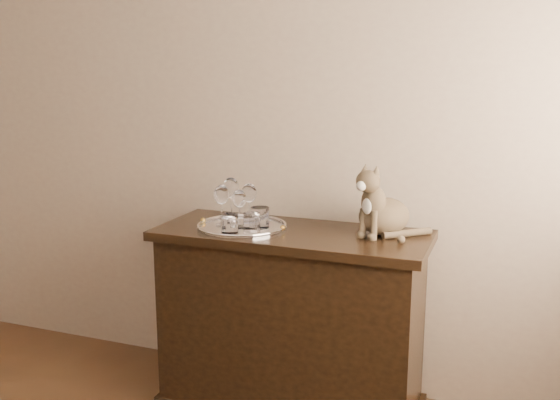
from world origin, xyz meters
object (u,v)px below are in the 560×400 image
(wine_glass_b, at_px, (249,203))
(tumbler_c, at_px, (260,218))
(sideboard, at_px, (291,322))
(wine_glass_d, at_px, (239,209))
(tumbler_a, at_px, (252,222))
(tumbler_b, at_px, (230,224))
(wine_glass_c, at_px, (222,205))
(tray, at_px, (242,227))
(wine_glass_a, at_px, (231,199))
(cat, at_px, (385,198))

(wine_glass_b, xyz_separation_m, tumbler_c, (0.08, -0.06, -0.05))
(sideboard, bearing_deg, tumbler_c, -169.61)
(wine_glass_b, xyz_separation_m, wine_glass_d, (-0.01, -0.08, -0.01))
(tumbler_a, xyz_separation_m, tumbler_b, (-0.08, -0.05, -0.00))
(wine_glass_b, height_order, tumbler_b, wine_glass_b)
(wine_glass_c, distance_m, tumbler_c, 0.19)
(tray, relative_size, wine_glass_a, 1.98)
(wine_glass_a, relative_size, tumbler_c, 2.20)
(sideboard, height_order, tumbler_a, tumbler_a)
(tray, bearing_deg, tumbler_a, -42.79)
(cat, bearing_deg, wine_glass_d, -142.55)
(tray, distance_m, cat, 0.64)
(sideboard, distance_m, tumbler_a, 0.51)
(wine_glass_c, relative_size, tumbler_c, 1.99)
(wine_glass_b, xyz_separation_m, tumbler_a, (0.07, -0.14, -0.05))
(sideboard, xyz_separation_m, wine_glass_d, (-0.23, -0.05, 0.52))
(cat, bearing_deg, wine_glass_c, -144.69)
(tumbler_b, bearing_deg, tumbler_a, 33.76)
(wine_glass_a, relative_size, wine_glass_d, 1.20)
(wine_glass_a, relative_size, wine_glass_c, 1.11)
(tray, height_order, tumbler_c, tumbler_c)
(sideboard, xyz_separation_m, tray, (-0.23, -0.03, 0.43))
(tumbler_c, bearing_deg, cat, 12.81)
(tumbler_c, bearing_deg, tumbler_a, -94.49)
(cat, bearing_deg, tumbler_c, -142.63)
(tray, height_order, tumbler_a, tumbler_a)
(wine_glass_a, xyz_separation_m, wine_glass_d, (0.09, -0.10, -0.02))
(wine_glass_b, distance_m, wine_glass_d, 0.08)
(wine_glass_c, height_order, tumbler_c, wine_glass_c)
(tumbler_c, bearing_deg, sideboard, 10.39)
(wine_glass_b, bearing_deg, sideboard, -9.28)
(tumbler_a, height_order, cat, cat)
(wine_glass_c, bearing_deg, tumbler_a, -20.14)
(wine_glass_b, relative_size, tumbler_b, 2.22)
(sideboard, bearing_deg, tray, -172.44)
(wine_glass_a, relative_size, wine_glass_b, 1.10)
(sideboard, bearing_deg, tumbler_b, -145.21)
(cat, bearing_deg, wine_glass_a, -152.04)
(tray, bearing_deg, wine_glass_d, -102.47)
(wine_glass_c, relative_size, tumbler_a, 2.21)
(sideboard, relative_size, tumbler_b, 14.52)
(tray, relative_size, tumbler_b, 4.84)
(wine_glass_b, height_order, tumbler_a, wine_glass_b)
(tumbler_c, height_order, cat, cat)
(tray, height_order, wine_glass_b, wine_glass_b)
(tray, bearing_deg, tumbler_b, -89.94)
(sideboard, distance_m, tray, 0.49)
(tray, xyz_separation_m, cat, (0.61, 0.12, 0.15))
(sideboard, bearing_deg, wine_glass_b, 170.72)
(wine_glass_b, height_order, tumbler_c, wine_glass_b)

